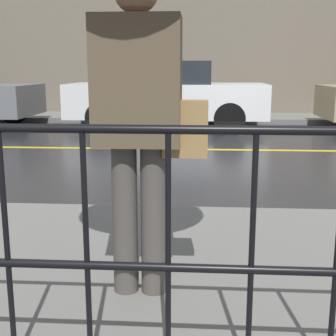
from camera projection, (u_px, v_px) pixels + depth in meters
The scene contains 6 objects.
ground_plane at pixel (241, 150), 8.04m from camera, with size 80.00×80.00×0.00m, color #262628.
sidewalk_near at pixel (309, 277), 3.00m from camera, with size 28.00×2.65×0.12m.
sidewalk_far at pixel (226, 118), 12.69m from camera, with size 28.00×1.87×0.12m.
lane_marking at pixel (241, 150), 8.04m from camera, with size 25.20×0.12×0.01m.
building_storefront at pixel (227, 11), 13.15m from camera, with size 28.00×0.30×5.92m.
car_white at pixel (165, 95), 10.65m from camera, with size 4.44×1.77×1.53m.
Camera 1 is at (-0.71, -8.00, 1.37)m, focal length 50.00 mm.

